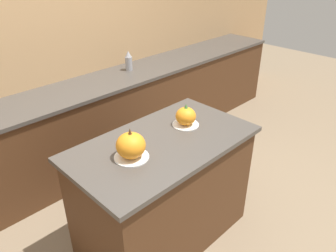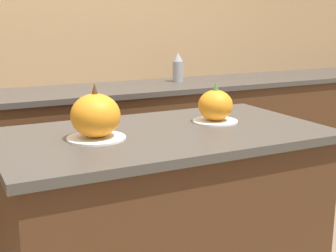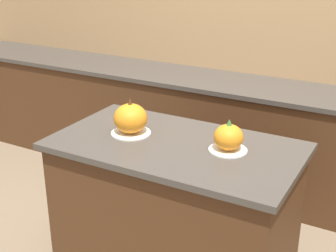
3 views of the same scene
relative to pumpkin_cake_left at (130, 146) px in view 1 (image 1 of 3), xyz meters
The scene contains 7 objects.
ground_plane 1.04m from the pumpkin_cake_left, ahead, with size 12.00×12.00×0.00m, color #847056.
wall_back 1.64m from the pumpkin_cake_left, 79.83° to the left, with size 8.00×0.06×2.50m.
kitchen_island 0.61m from the pumpkin_cake_left, ahead, with size 1.35×0.76×0.91m.
back_counter 1.41m from the pumpkin_cake_left, 77.26° to the left, with size 6.00×0.60×0.91m.
pumpkin_cake_left is the anchor object (origin of this frame).
pumpkin_cake_right 0.57m from the pumpkin_cake_left, ahead, with size 0.20×0.20×0.18m.
bottle_tall 1.72m from the pumpkin_cake_left, 51.49° to the left, with size 0.08×0.08×0.21m.
Camera 1 is at (-1.36, -1.41, 2.10)m, focal length 35.00 mm.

